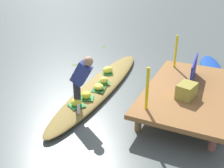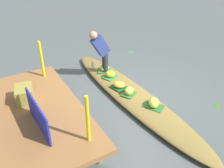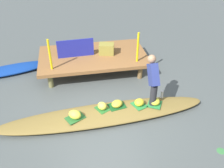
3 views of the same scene
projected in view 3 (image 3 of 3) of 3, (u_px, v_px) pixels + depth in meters
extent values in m
plane|color=#4E5553|center=(104.00, 117.00, 6.01)|extent=(40.00, 40.00, 0.00)
cube|color=brown|center=(93.00, 57.00, 7.59)|extent=(3.20, 1.80, 0.10)
cylinder|color=olive|center=(51.00, 81.00, 6.96)|extent=(0.14, 0.14, 0.40)
cylinder|color=brown|center=(140.00, 72.00, 7.34)|extent=(0.14, 0.14, 0.40)
cylinder|color=#776A4C|center=(51.00, 56.00, 8.13)|extent=(0.14, 0.14, 0.40)
cylinder|color=#8F5245|center=(128.00, 50.00, 8.51)|extent=(0.14, 0.14, 0.40)
ellipsoid|color=olive|center=(104.00, 114.00, 5.96)|extent=(5.02, 1.02, 0.18)
ellipsoid|color=#123995|center=(10.00, 70.00, 7.65)|extent=(2.47, 1.12, 0.18)
cube|color=#2B833D|center=(139.00, 105.00, 6.10)|extent=(0.39, 0.43, 0.01)
ellipsoid|color=yellow|center=(139.00, 102.00, 6.05)|extent=(0.33, 0.32, 0.17)
cube|color=#185220|center=(117.00, 106.00, 6.07)|extent=(0.45, 0.38, 0.01)
ellipsoid|color=gold|center=(117.00, 104.00, 6.03)|extent=(0.37, 0.35, 0.14)
cube|color=#2B833F|center=(154.00, 104.00, 6.13)|extent=(0.44, 0.45, 0.01)
ellipsoid|color=yellow|center=(155.00, 101.00, 6.08)|extent=(0.31, 0.31, 0.16)
cube|color=#2A662D|center=(75.00, 118.00, 5.72)|extent=(0.50, 0.45, 0.01)
ellipsoid|color=yellow|center=(75.00, 115.00, 5.67)|extent=(0.37, 0.35, 0.19)
cube|color=#2B6F2C|center=(102.00, 109.00, 5.98)|extent=(0.37, 0.40, 0.01)
ellipsoid|color=#EDDB4A|center=(102.00, 106.00, 5.93)|extent=(0.28, 0.30, 0.18)
cylinder|color=#28282D|center=(153.00, 95.00, 5.97)|extent=(0.16, 0.16, 0.55)
cube|color=navy|center=(153.00, 75.00, 5.80)|extent=(0.20, 0.51, 0.59)
sphere|color=#9E7556|center=(152.00, 59.00, 5.77)|extent=(0.20, 0.20, 0.20)
cylinder|color=silver|center=(162.00, 94.00, 6.29)|extent=(0.06, 0.06, 0.20)
cube|color=#212799|center=(76.00, 48.00, 7.34)|extent=(1.06, 0.07, 0.54)
cylinder|color=yellow|center=(50.00, 55.00, 6.65)|extent=(0.06, 0.06, 0.87)
cylinder|color=yellow|center=(138.00, 47.00, 7.01)|extent=(0.06, 0.06, 0.87)
cube|color=olive|center=(107.00, 49.00, 7.56)|extent=(0.50, 0.41, 0.32)
ellipsoid|color=#3B7C40|center=(221.00, 151.00, 5.16)|extent=(0.25, 0.25, 0.01)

